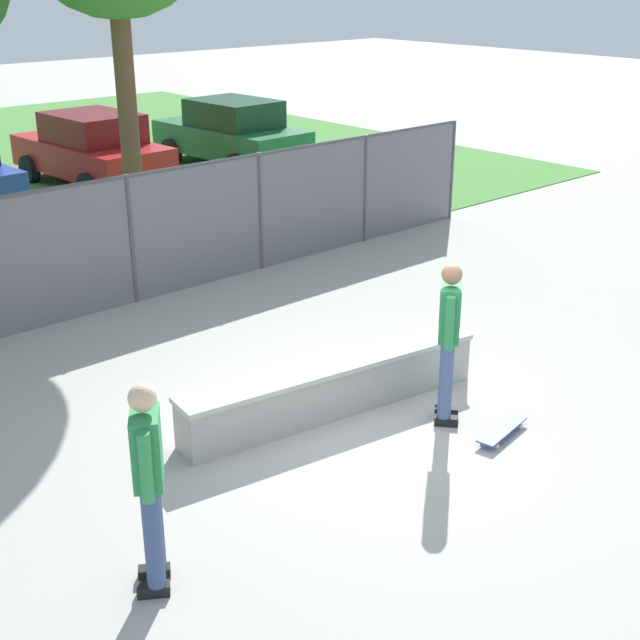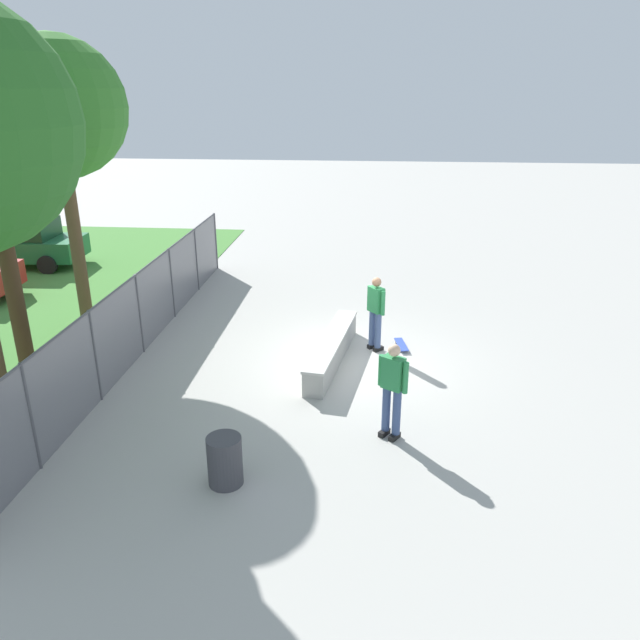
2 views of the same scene
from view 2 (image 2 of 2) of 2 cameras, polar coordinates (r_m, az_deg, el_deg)
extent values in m
plane|color=#ADAAA3|center=(14.22, 3.29, -3.74)|extent=(80.00, 80.00, 0.00)
cube|color=#A8A59E|center=(13.99, 1.13, -2.92)|extent=(3.71, 0.97, 0.54)
cube|color=beige|center=(13.87, 1.14, -1.80)|extent=(3.76, 1.01, 0.06)
cube|color=black|center=(14.86, 4.93, -2.43)|extent=(0.25, 0.27, 0.10)
cube|color=black|center=(14.71, 5.48, -2.71)|extent=(0.25, 0.27, 0.10)
cylinder|color=#475B89|center=(14.66, 4.90, -0.70)|extent=(0.15, 0.15, 0.88)
cylinder|color=#475B89|center=(14.50, 5.45, -0.96)|extent=(0.15, 0.15, 0.88)
cube|color=#2D8C4C|center=(14.32, 5.27, 1.92)|extent=(0.43, 0.41, 0.60)
cylinder|color=#2D8C4C|center=(14.51, 4.63, 2.11)|extent=(0.10, 0.10, 0.58)
cylinder|color=#2D8C4C|center=(14.15, 5.92, 1.57)|extent=(0.10, 0.10, 0.58)
sphere|color=#9E7051|center=(14.18, 5.33, 3.56)|extent=(0.22, 0.22, 0.22)
cube|color=#334CB2|center=(14.95, 7.62, -2.27)|extent=(0.82, 0.34, 0.02)
cube|color=#B2B2B7|center=(14.72, 7.84, -2.76)|extent=(0.08, 0.15, 0.02)
cube|color=#B2B2B7|center=(15.20, 7.40, -1.93)|extent=(0.08, 0.15, 0.02)
cylinder|color=silver|center=(14.71, 7.51, -2.89)|extent=(0.06, 0.04, 0.05)
cylinder|color=silver|center=(14.75, 8.16, -2.86)|extent=(0.06, 0.04, 0.05)
cylinder|color=silver|center=(15.20, 7.08, -2.06)|extent=(0.06, 0.04, 0.05)
cylinder|color=silver|center=(15.23, 7.71, -2.04)|extent=(0.06, 0.04, 0.05)
cylinder|color=#4C4C51|center=(10.98, -25.46, -8.23)|extent=(0.07, 0.07, 1.93)
cylinder|color=#4C4C51|center=(12.84, -20.32, -3.19)|extent=(0.07, 0.07, 1.93)
cylinder|color=#4C4C51|center=(14.86, -16.56, 0.54)|extent=(0.07, 0.07, 1.93)
cylinder|color=#4C4C51|center=(16.97, -13.72, 3.37)|extent=(0.07, 0.07, 1.93)
cylinder|color=#4C4C51|center=(19.15, -11.51, 5.55)|extent=(0.07, 0.07, 1.93)
cylinder|color=#4C4C51|center=(21.37, -9.74, 7.28)|extent=(0.07, 0.07, 1.93)
cylinder|color=#4C4C51|center=(14.57, -16.94, 4.00)|extent=(14.32, 0.05, 0.05)
cube|color=slate|center=(14.86, -16.56, 0.54)|extent=(14.32, 0.01, 1.93)
cylinder|color=#47301E|center=(13.39, -26.48, 0.90)|extent=(0.32, 0.32, 3.69)
cylinder|color=brown|center=(16.32, -21.76, 6.07)|extent=(0.32, 0.32, 4.29)
sphere|color=#337528|center=(15.87, -23.46, 17.78)|extent=(3.20, 3.20, 3.20)
cylinder|color=black|center=(21.31, -27.59, 3.30)|extent=(0.25, 0.65, 0.64)
cube|color=#1E6638|center=(23.83, -26.20, 6.10)|extent=(2.02, 4.29, 0.70)
cube|color=#10381E|center=(23.62, -26.14, 7.68)|extent=(1.71, 2.18, 0.64)
cylinder|color=black|center=(25.30, -27.77, 5.78)|extent=(0.25, 0.65, 0.64)
cylinder|color=black|center=(22.55, -24.16, 4.74)|extent=(0.25, 0.65, 0.64)
cylinder|color=black|center=(24.12, -22.37, 5.98)|extent=(0.25, 0.65, 0.64)
cube|color=black|center=(11.26, 6.99, -10.77)|extent=(0.28, 0.23, 0.10)
cube|color=black|center=(11.35, 6.03, -10.43)|extent=(0.28, 0.23, 0.10)
cylinder|color=#384C7A|center=(11.03, 7.19, -8.54)|extent=(0.15, 0.15, 0.88)
cylinder|color=#384C7A|center=(11.13, 6.21, -8.21)|extent=(0.15, 0.15, 0.88)
cube|color=#2D8C4C|center=(10.74, 6.86, -4.94)|extent=(0.39, 0.44, 0.60)
cylinder|color=#2D8C4C|center=(10.63, 8.01, -5.39)|extent=(0.10, 0.10, 0.58)
cylinder|color=#2D8C4C|center=(10.86, 5.74, -4.68)|extent=(0.10, 0.10, 0.58)
sphere|color=beige|center=(10.55, 6.97, -2.84)|extent=(0.22, 0.22, 0.22)
cylinder|color=#3F3F44|center=(10.00, -8.90, -12.88)|extent=(0.56, 0.56, 0.83)
camera|label=1|loc=(8.90, 44.69, 6.73)|focal=49.26mm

